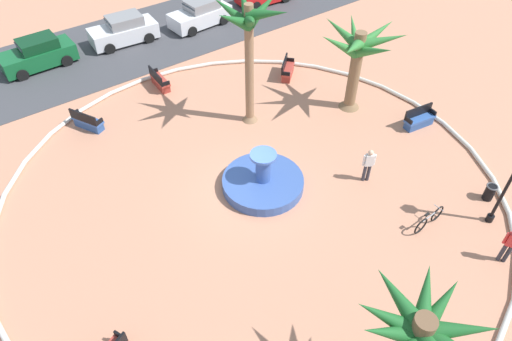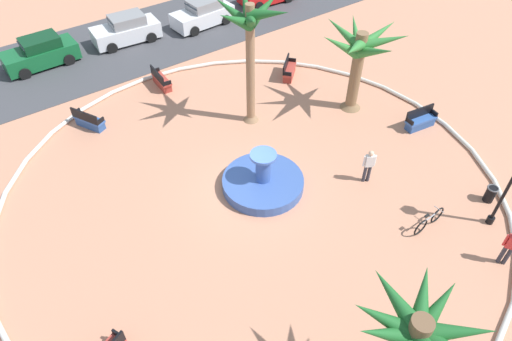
# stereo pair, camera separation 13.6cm
# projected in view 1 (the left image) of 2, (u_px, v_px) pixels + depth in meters

# --- Properties ---
(ground_plane) EXTENTS (80.00, 80.00, 0.00)m
(ground_plane) POSITION_uv_depth(u_px,v_px,m) (253.00, 188.00, 19.03)
(ground_plane) COLOR tan
(plaza_curb) EXTENTS (20.58, 20.58, 0.20)m
(plaza_curb) POSITION_uv_depth(u_px,v_px,m) (253.00, 187.00, 18.96)
(plaza_curb) COLOR silver
(plaza_curb) RESTS_ON ground
(street_asphalt) EXTENTS (48.00, 8.00, 0.03)m
(street_asphalt) POSITION_uv_depth(u_px,v_px,m) (110.00, 48.00, 27.59)
(street_asphalt) COLOR #424247
(street_asphalt) RESTS_ON ground
(fountain) EXTENTS (3.39, 3.39, 1.82)m
(fountain) POSITION_uv_depth(u_px,v_px,m) (263.00, 182.00, 18.91)
(fountain) COLOR #38569E
(fountain) RESTS_ON ground
(palm_tree_near_fountain) EXTENTS (4.15, 4.17, 4.33)m
(palm_tree_near_fountain) POSITION_uv_depth(u_px,v_px,m) (358.00, 52.00, 21.15)
(palm_tree_near_fountain) COLOR brown
(palm_tree_near_fountain) RESTS_ON ground
(palm_tree_by_curb) EXTENTS (3.22, 3.37, 4.42)m
(palm_tree_by_curb) POSITION_uv_depth(u_px,v_px,m) (416.00, 340.00, 10.90)
(palm_tree_by_curb) COLOR brown
(palm_tree_by_curb) RESTS_ON ground
(palm_tree_mid_plaza) EXTENTS (3.44, 3.44, 6.12)m
(palm_tree_mid_plaza) POSITION_uv_depth(u_px,v_px,m) (249.00, 32.00, 19.25)
(palm_tree_mid_plaza) COLOR #8E6B4C
(palm_tree_mid_plaza) RESTS_ON ground
(bench_east) EXTENTS (1.66, 0.73, 1.00)m
(bench_east) POSITION_uv_depth(u_px,v_px,m) (419.00, 120.00, 21.86)
(bench_east) COLOR #335BA8
(bench_east) RESTS_ON ground
(bench_north) EXTENTS (1.16, 1.66, 1.00)m
(bench_north) POSITION_uv_depth(u_px,v_px,m) (88.00, 122.00, 21.74)
(bench_north) COLOR #335BA8
(bench_north) RESTS_ON ground
(bench_southeast) EXTENTS (0.59, 1.63, 1.00)m
(bench_southeast) POSITION_uv_depth(u_px,v_px,m) (160.00, 82.00, 24.31)
(bench_southeast) COLOR #B73D33
(bench_southeast) RESTS_ON ground
(bench_southwest) EXTENTS (1.53, 1.43, 1.00)m
(bench_southwest) POSITION_uv_depth(u_px,v_px,m) (287.00, 71.00, 25.10)
(bench_southwest) COLOR #B73D33
(bench_southwest) RESTS_ON ground
(trash_bin) EXTENTS (0.46, 0.46, 0.73)m
(trash_bin) POSITION_uv_depth(u_px,v_px,m) (490.00, 192.00, 18.34)
(trash_bin) COLOR black
(trash_bin) RESTS_ON ground
(bicycle_red_frame) EXTENTS (1.72, 0.44, 0.94)m
(bicycle_red_frame) POSITION_uv_depth(u_px,v_px,m) (429.00, 219.00, 17.30)
(bicycle_red_frame) COLOR black
(bicycle_red_frame) RESTS_ON ground
(person_cyclist_helmet) EXTENTS (0.34, 0.47, 1.67)m
(person_cyclist_helmet) POSITION_uv_depth(u_px,v_px,m) (510.00, 244.00, 15.77)
(person_cyclist_helmet) COLOR #33333D
(person_cyclist_helmet) RESTS_ON ground
(person_cyclist_photo) EXTENTS (0.47, 0.35, 1.65)m
(person_cyclist_photo) POSITION_uv_depth(u_px,v_px,m) (368.00, 164.00, 18.76)
(person_cyclist_photo) COLOR #33333D
(person_cyclist_photo) RESTS_ON ground
(parked_car_leftmost) EXTENTS (4.04, 2.00, 1.67)m
(parked_car_leftmost) POSITION_uv_depth(u_px,v_px,m) (38.00, 54.00, 25.56)
(parked_car_leftmost) COLOR #145B2D
(parked_car_leftmost) RESTS_ON ground
(parked_car_second) EXTENTS (4.12, 2.15, 1.67)m
(parked_car_second) POSITION_uv_depth(u_px,v_px,m) (124.00, 30.00, 27.63)
(parked_car_second) COLOR silver
(parked_car_second) RESTS_ON ground
(parked_car_third) EXTENTS (4.11, 2.14, 1.67)m
(parked_car_third) POSITION_uv_depth(u_px,v_px,m) (200.00, 14.00, 29.26)
(parked_car_third) COLOR silver
(parked_car_third) RESTS_ON ground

